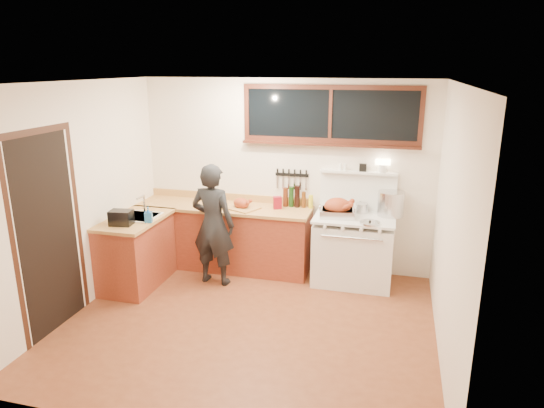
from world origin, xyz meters
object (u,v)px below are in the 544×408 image
(vintage_stove, at_px, (353,248))
(cutting_board, at_px, (242,205))
(roast_turkey, at_px, (338,209))
(man, at_px, (213,225))

(vintage_stove, height_order, cutting_board, vintage_stove)
(vintage_stove, bearing_deg, cutting_board, -178.61)
(roast_turkey, bearing_deg, vintage_stove, 18.61)
(vintage_stove, distance_m, roast_turkey, 0.58)
(man, relative_size, roast_turkey, 3.35)
(cutting_board, distance_m, roast_turkey, 1.30)
(vintage_stove, height_order, man, vintage_stove)
(man, distance_m, roast_turkey, 1.60)
(man, xyz_separation_m, roast_turkey, (1.54, 0.41, 0.21))
(man, bearing_deg, cutting_board, 61.67)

